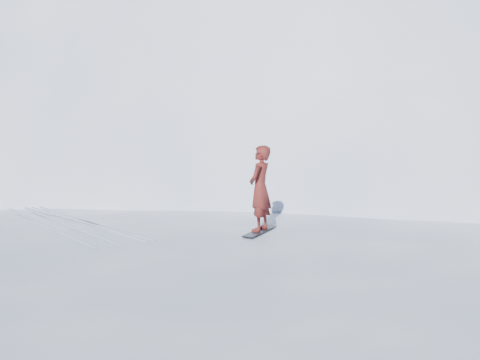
# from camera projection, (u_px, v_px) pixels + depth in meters

# --- Properties ---
(near_ridge) EXTENTS (36.00, 28.00, 4.80)m
(near_ridge) POSITION_uv_depth(u_px,v_px,m) (175.00, 325.00, 13.03)
(near_ridge) COLOR white
(near_ridge) RESTS_ON ground
(summit_peak) EXTENTS (60.00, 56.00, 56.00)m
(summit_peak) POSITION_uv_depth(u_px,v_px,m) (320.00, 182.00, 42.94)
(summit_peak) COLOR white
(summit_peak) RESTS_ON ground
(peak_shoulder) EXTENTS (28.00, 24.00, 18.00)m
(peak_shoulder) POSITION_uv_depth(u_px,v_px,m) (216.00, 203.00, 32.14)
(peak_shoulder) COLOR white
(peak_shoulder) RESTS_ON ground
(wind_bumps) EXTENTS (16.00, 14.40, 1.00)m
(wind_bumps) POSITION_uv_depth(u_px,v_px,m) (121.00, 351.00, 11.54)
(wind_bumps) COLOR white
(wind_bumps) RESTS_ON ground
(snowboard) EXTENTS (1.31, 1.09, 0.02)m
(snowboard) POSITION_uv_depth(u_px,v_px,m) (260.00, 231.00, 12.36)
(snowboard) COLOR black
(snowboard) RESTS_ON near_ridge
(snowboarder) EXTENTS (0.86, 0.81, 1.97)m
(snowboarder) POSITION_uv_depth(u_px,v_px,m) (260.00, 188.00, 12.24)
(snowboarder) COLOR maroon
(snowboarder) RESTS_ON snowboard
(board_tracks) EXTENTS (2.50, 5.90, 0.04)m
(board_tracks) POSITION_uv_depth(u_px,v_px,m) (70.00, 222.00, 13.36)
(board_tracks) COLOR silver
(board_tracks) RESTS_ON ground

